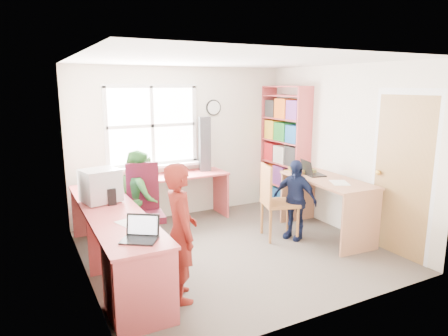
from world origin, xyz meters
name	(u,v)px	position (x,y,z in m)	size (l,w,h in m)	color
room	(230,157)	(0.01, 0.10, 1.22)	(3.64, 3.44, 2.44)	#4C433C
l_desk	(139,243)	(-1.31, -0.28, 0.46)	(2.38, 2.95, 0.75)	#D65557
right_desk	(327,194)	(1.44, -0.13, 0.60)	(0.75, 1.48, 0.83)	tan
bookshelf	(284,152)	(1.65, 1.19, 1.00)	(0.30, 1.02, 2.10)	#D65557
swivel_chair	(145,214)	(-0.99, 0.54, 0.49)	(0.59, 0.59, 1.13)	black
wooden_chair	(274,199)	(0.72, 0.12, 0.57)	(0.56, 0.56, 1.05)	#A66937
crt_monitor	(101,186)	(-1.54, 0.43, 0.95)	(0.48, 0.45, 0.40)	#A6A5AA
laptop_left	(141,234)	(-1.46, -0.92, 0.80)	(0.40, 0.38, 0.21)	black
laptop_right	(311,172)	(1.37, 0.15, 0.88)	(0.33, 0.37, 0.22)	black
speaker_a	(111,196)	(-1.46, 0.29, 0.85)	(0.10, 0.10, 0.19)	black
speaker_b	(103,187)	(-1.46, 0.76, 0.85)	(0.11, 0.11, 0.19)	black
cd_tower	(205,144)	(0.30, 1.49, 1.19)	(0.20, 0.19, 0.87)	black
game_box	(302,170)	(1.39, 0.37, 0.86)	(0.41, 0.41, 0.06)	red
paper_a	(132,223)	(-1.42, -0.47, 0.75)	(0.31, 0.37, 0.00)	white
paper_b	(340,183)	(1.41, -0.40, 0.83)	(0.34, 0.37, 0.00)	white
potted_plant	(146,167)	(-0.71, 1.42, 0.91)	(0.18, 0.15, 0.33)	#2B6B33
person_red	(181,232)	(-1.03, -0.80, 0.70)	(0.51, 0.33, 1.39)	maroon
person_green	(140,198)	(-0.99, 0.79, 0.64)	(0.62, 0.48, 1.28)	#347930
person_navy	(295,199)	(0.97, -0.01, 0.56)	(0.66, 0.27, 1.12)	#121A39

